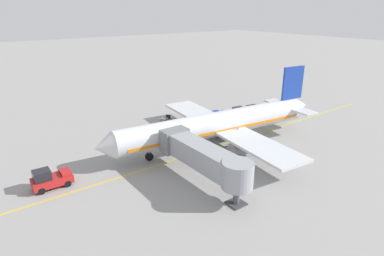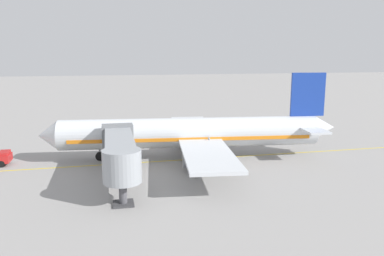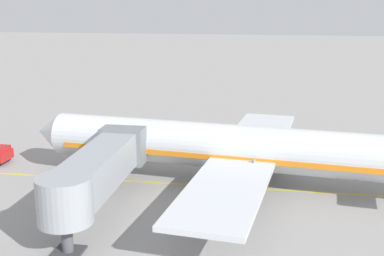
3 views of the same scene
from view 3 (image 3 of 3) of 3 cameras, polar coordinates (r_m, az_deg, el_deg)
name	(u,v)px [view 3 (image 3 of 3)]	position (r m, az deg, el deg)	size (l,w,h in m)	color
ground_plane	(216,186)	(41.62, 2.80, -6.71)	(400.00, 400.00, 0.00)	gray
gate_lead_in_line	(216,186)	(41.62, 2.80, -6.70)	(0.24, 80.00, 0.01)	gold
parked_airliner	(238,148)	(41.08, 5.27, -2.34)	(30.40, 37.34, 10.63)	silver
jet_bridge	(97,170)	(35.50, -10.84, -4.78)	(14.35, 3.50, 4.98)	#93999E
baggage_tug_lead	(229,138)	(53.62, 4.26, -1.10)	(2.17, 2.77, 1.62)	slate
baggage_cart_front	(315,147)	(50.74, 13.90, -2.10)	(1.50, 2.95, 1.58)	#4C4C51
baggage_cart_second_in_train	(345,150)	(50.40, 17.22, -2.44)	(1.50, 2.95, 1.58)	#4C4C51
baggage_cart_third_in_train	(374,151)	(50.88, 20.16, -2.53)	(1.50, 2.95, 1.58)	#4C4C51
ground_crew_wing_walker	(256,151)	(48.22, 7.39, -2.65)	(0.40, 0.69, 1.69)	#232328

